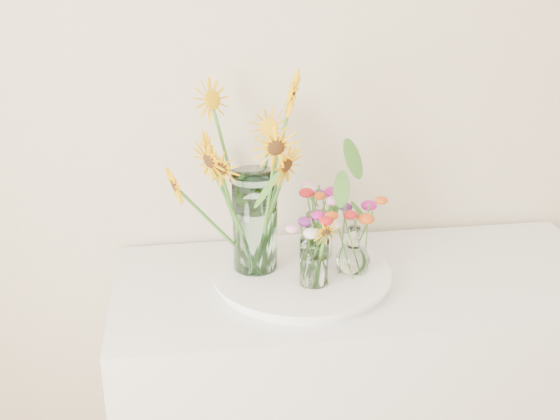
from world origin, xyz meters
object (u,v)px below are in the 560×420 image
object	(u,v)px
counter	(360,410)
small_vase_b	(354,250)
mason_jar	(255,222)
tray	(302,277)
small_vase_a	(314,262)
small_vase_c	(319,236)

from	to	relation	value
counter	small_vase_b	xyz separation A→B (m)	(-0.05, -0.01, 0.54)
mason_jar	counter	bearing A→B (deg)	-9.42
counter	mason_jar	distance (m)	0.69
tray	small_vase_a	world-z (taller)	small_vase_a
tray	mason_jar	xyz separation A→B (m)	(-0.12, 0.04, 0.15)
tray	small_vase_b	distance (m)	0.16
mason_jar	small_vase_c	size ratio (longest dim) A/B	2.15
mason_jar	small_vase_a	bearing A→B (deg)	-39.07
mason_jar	small_vase_b	bearing A→B (deg)	-12.61
tray	small_vase_a	size ratio (longest dim) A/B	3.54
small_vase_c	tray	bearing A→B (deg)	-125.58
small_vase_a	small_vase_c	size ratio (longest dim) A/B	1.00
counter	small_vase_a	bearing A→B (deg)	-158.85
counter	tray	distance (m)	0.50
small_vase_a	small_vase_b	world-z (taller)	small_vase_b
mason_jar	small_vase_a	xyz separation A→B (m)	(0.14, -0.11, -0.08)
tray	small_vase_c	size ratio (longest dim) A/B	3.53
small_vase_a	mason_jar	bearing A→B (deg)	140.93
small_vase_b	mason_jar	bearing A→B (deg)	167.39
tray	small_vase_c	distance (m)	0.14
tray	small_vase_c	world-z (taller)	small_vase_c
counter	small_vase_c	distance (m)	0.56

